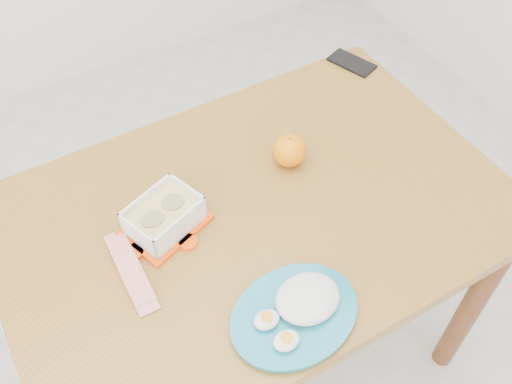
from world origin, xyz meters
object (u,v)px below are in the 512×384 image
dining_table (256,236)px  rice_plate (299,308)px  food_container (164,217)px  orange_fruit (289,150)px  smartphone (352,63)px

dining_table → rice_plate: 0.30m
food_container → orange_fruit: (0.34, 0.03, 0.00)m
orange_fruit → smartphone: (0.36, 0.24, -0.04)m
food_container → rice_plate: bearing=-87.0°
dining_table → food_container: 0.25m
rice_plate → dining_table: bearing=72.2°
food_container → rice_plate: (0.14, -0.32, -0.01)m
food_container → orange_fruit: 0.34m
orange_fruit → rice_plate: 0.41m
food_container → orange_fruit: size_ratio=2.61×
orange_fruit → smartphone: bearing=33.9°
food_container → dining_table: bearing=-35.7°
dining_table → orange_fruit: bearing=31.2°
dining_table → rice_plate: (-0.06, -0.27, 0.13)m
food_container → rice_plate: 0.35m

